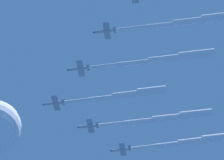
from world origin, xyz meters
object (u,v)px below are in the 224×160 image
(jet_lead, at_px, (127,94))
(jet_port_mid, at_px, (190,21))
(jet_port_inner, at_px, (167,58))
(jet_starboard_inner, at_px, (169,117))
(jet_starboard_mid, at_px, (192,141))

(jet_lead, relative_size, jet_port_mid, 0.92)
(jet_port_inner, relative_size, jet_starboard_inner, 1.03)
(jet_lead, bearing_deg, jet_starboard_inner, -118.04)
(jet_lead, height_order, jet_starboard_mid, jet_starboard_mid)
(jet_port_inner, bearing_deg, jet_lead, -16.18)
(jet_port_inner, height_order, jet_starboard_mid, jet_starboard_mid)
(jet_port_mid, bearing_deg, jet_starboard_mid, -66.27)
(jet_port_inner, relative_size, jet_starboard_mid, 1.12)
(jet_lead, distance_m, jet_starboard_mid, 39.67)
(jet_port_mid, distance_m, jet_starboard_mid, 57.67)
(jet_lead, bearing_deg, jet_starboard_mid, -111.72)
(jet_lead, height_order, jet_port_mid, jet_port_mid)
(jet_lead, xyz_separation_m, jet_port_inner, (-22.50, 6.53, 1.30))
(jet_starboard_inner, xyz_separation_m, jet_starboard_mid, (-3.91, -16.62, 0.41))
(jet_lead, bearing_deg, jet_port_inner, 163.82)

